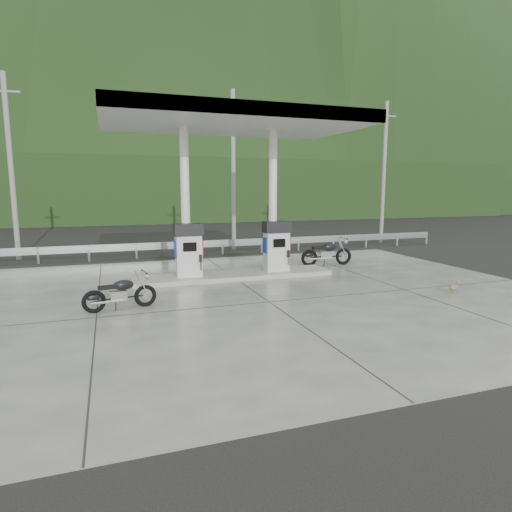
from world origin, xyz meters
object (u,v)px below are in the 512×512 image
object	(u,v)px
motorcycle_left	(120,294)
duck	(454,288)
gas_pump_right	(276,246)
gas_pump_left	(189,250)
motorcycle_right	(327,254)

from	to	relation	value
motorcycle_left	duck	size ratio (longest dim) A/B	4.12
gas_pump_right	gas_pump_left	bearing A→B (deg)	180.00
motorcycle_left	motorcycle_right	bearing A→B (deg)	17.28
motorcycle_right	duck	bearing A→B (deg)	-72.47
gas_pump_right	motorcycle_right	distance (m)	2.95
motorcycle_right	duck	distance (m)	5.64
gas_pump_left	duck	distance (m)	8.48
gas_pump_right	motorcycle_left	distance (m)	6.28
motorcycle_left	motorcycle_right	size ratio (longest dim) A/B	0.85
gas_pump_right	motorcycle_right	xyz separation A→B (m)	(2.67, 1.14, -0.56)
gas_pump_left	motorcycle_right	bearing A→B (deg)	11.02
motorcycle_left	motorcycle_right	xyz separation A→B (m)	(8.18, 4.08, 0.07)
gas_pump_right	duck	world-z (taller)	gas_pump_right
gas_pump_left	gas_pump_right	xyz separation A→B (m)	(3.20, 0.00, 0.00)
gas_pump_left	duck	bearing A→B (deg)	-30.83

